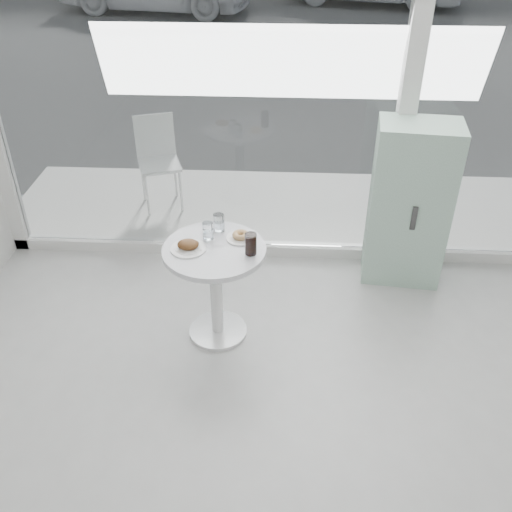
# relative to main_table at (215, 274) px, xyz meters

# --- Properties ---
(room_shell) EXTENTS (6.00, 6.00, 6.00)m
(room_shell) POSITION_rel_main_table_xyz_m (0.50, -2.46, 1.36)
(room_shell) COLOR silver
(room_shell) RESTS_ON ground
(storefront) EXTENTS (5.00, 0.14, 3.00)m
(storefront) POSITION_rel_main_table_xyz_m (0.57, 1.10, 1.16)
(storefront) COLOR silver
(storefront) RESTS_ON ground
(main_table) EXTENTS (0.72, 0.72, 0.77)m
(main_table) POSITION_rel_main_table_xyz_m (0.00, 0.00, 0.00)
(main_table) COLOR silver
(main_table) RESTS_ON ground
(patio_deck) EXTENTS (5.60, 1.60, 0.05)m
(patio_deck) POSITION_rel_main_table_xyz_m (0.50, 1.90, -0.53)
(patio_deck) COLOR white
(patio_deck) RESTS_ON ground
(mint_cabinet) EXTENTS (0.67, 0.49, 1.37)m
(mint_cabinet) POSITION_rel_main_table_xyz_m (1.48, 0.85, 0.13)
(mint_cabinet) COLOR #82A692
(mint_cabinet) RESTS_ON ground
(patio_chair) EXTENTS (0.50, 0.50, 0.91)m
(patio_chair) POSITION_rel_main_table_xyz_m (-0.79, 1.93, 0.02)
(patio_chair) COLOR silver
(patio_chair) RESTS_ON patio_deck
(plate_fritter) EXTENTS (0.24, 0.24, 0.07)m
(plate_fritter) POSITION_rel_main_table_xyz_m (-0.17, -0.03, 0.25)
(plate_fritter) COLOR white
(plate_fritter) RESTS_ON main_table
(plate_donut) EXTENTS (0.20, 0.20, 0.05)m
(plate_donut) POSITION_rel_main_table_xyz_m (0.17, 0.13, 0.24)
(plate_donut) COLOR white
(plate_donut) RESTS_ON main_table
(water_tumbler_a) EXTENTS (0.08, 0.08, 0.13)m
(water_tumbler_a) POSITION_rel_main_table_xyz_m (-0.05, 0.12, 0.28)
(water_tumbler_a) COLOR white
(water_tumbler_a) RESTS_ON main_table
(water_tumbler_b) EXTENTS (0.08, 0.08, 0.13)m
(water_tumbler_b) POSITION_rel_main_table_xyz_m (0.01, 0.23, 0.28)
(water_tumbler_b) COLOR white
(water_tumbler_b) RESTS_ON main_table
(cola_glass) EXTENTS (0.08, 0.08, 0.15)m
(cola_glass) POSITION_rel_main_table_xyz_m (0.26, -0.06, 0.29)
(cola_glass) COLOR white
(cola_glass) RESTS_ON main_table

